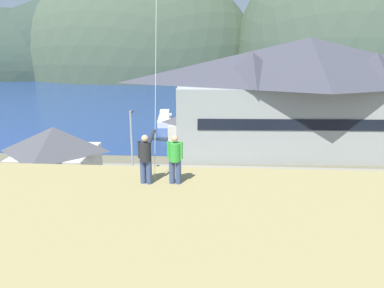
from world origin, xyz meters
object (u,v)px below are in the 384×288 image
at_px(moored_boat_outer_mooring, 210,121).
at_px(parked_car_front_row_red, 291,192).
at_px(harbor_lodge, 306,92).
at_px(parking_light_pole, 132,141).
at_px(storage_shed_waterside, 194,130).
at_px(person_companion, 175,158).
at_px(storage_shed_near_lot, 57,162).
at_px(parked_car_mid_row_center, 353,232).
at_px(wharf_dock, 187,120).
at_px(parked_car_corner_spot, 163,188).
at_px(parked_car_front_row_silver, 80,230).
at_px(parked_car_front_row_end, 264,225).
at_px(moored_boat_wharfside, 165,119).
at_px(person_kite_flyer, 146,157).

xyz_separation_m(moored_boat_outer_mooring, parked_car_front_row_red, (6.55, -26.74, 0.34)).
height_order(harbor_lodge, parking_light_pole, harbor_lodge).
distance_m(harbor_lodge, storage_shed_waterside, 12.97).
xyz_separation_m(storage_shed_waterside, person_companion, (1.00, -27.93, 5.72)).
bearing_deg(storage_shed_near_lot, parked_car_mid_row_center, -15.96).
relative_size(wharf_dock, parked_car_corner_spot, 3.60).
bearing_deg(wharf_dock, parked_car_front_row_silver, -95.88).
bearing_deg(parked_car_front_row_red, storage_shed_near_lot, 179.65).
relative_size(storage_shed_near_lot, parked_car_front_row_red, 1.47).
bearing_deg(parked_car_front_row_red, moored_boat_outer_mooring, 103.77).
bearing_deg(wharf_dock, parking_light_pole, -96.58).
xyz_separation_m(moored_boat_outer_mooring, parking_light_pole, (-6.39, -22.54, 3.00)).
relative_size(parked_car_front_row_red, parked_car_front_row_end, 0.99).
distance_m(moored_boat_outer_mooring, parked_car_mid_row_center, 33.71).
xyz_separation_m(wharf_dock, parking_light_pole, (-2.87, -24.93, 3.38)).
bearing_deg(moored_boat_outer_mooring, parked_car_front_row_silver, -102.19).
bearing_deg(parked_car_front_row_red, wharf_dock, 109.07).
distance_m(parked_car_corner_spot, parked_car_front_row_silver, 7.89).
height_order(storage_shed_waterside, person_companion, person_companion).
height_order(moored_boat_wharfside, parked_car_corner_spot, moored_boat_wharfside).
distance_m(harbor_lodge, storage_shed_near_lot, 26.79).
bearing_deg(storage_shed_near_lot, harbor_lodge, 34.07).
bearing_deg(moored_boat_outer_mooring, person_companion, -90.81).
relative_size(parked_car_corner_spot, person_kite_flyer, 2.29).
relative_size(wharf_dock, parked_car_front_row_red, 3.61).
height_order(storage_shed_waterside, parked_car_front_row_red, storage_shed_waterside).
bearing_deg(parked_car_corner_spot, parked_car_front_row_red, -1.24).
height_order(parked_car_front_row_red, person_companion, person_companion).
distance_m(wharf_dock, parking_light_pole, 25.32).
distance_m(storage_shed_waterside, moored_boat_outer_mooring, 13.04).
distance_m(parked_car_corner_spot, parked_car_front_row_end, 8.91).
bearing_deg(harbor_lodge, parked_car_front_row_silver, -129.61).
bearing_deg(storage_shed_waterside, parked_car_front_row_red, -59.69).
height_order(storage_shed_near_lot, parked_car_corner_spot, storage_shed_near_lot).
xyz_separation_m(storage_shed_waterside, moored_boat_wharfside, (-5.22, 13.82, -1.69)).
relative_size(storage_shed_waterside, wharf_dock, 0.39).
bearing_deg(storage_shed_waterside, parked_car_front_row_end, -74.01).
bearing_deg(storage_shed_near_lot, moored_boat_wharfside, 80.65).
bearing_deg(wharf_dock, parked_car_front_row_red, -70.93).
xyz_separation_m(parked_car_corner_spot, parked_car_front_row_silver, (-4.02, -6.80, 0.00)).
bearing_deg(parked_car_mid_row_center, person_companion, -139.26).
relative_size(parked_car_front_row_end, parking_light_pole, 0.69).
bearing_deg(parked_car_front_row_end, moored_boat_wharfside, 107.99).
bearing_deg(person_companion, moored_boat_wharfside, 98.47).
bearing_deg(person_kite_flyer, storage_shed_waterside, 89.99).
bearing_deg(person_companion, harbor_lodge, 68.84).
xyz_separation_m(moored_boat_outer_mooring, parked_car_mid_row_center, (9.06, -32.47, 0.34)).
bearing_deg(parked_car_front_row_silver, parking_light_pole, 85.73).
xyz_separation_m(wharf_dock, person_companion, (2.94, -43.16, 7.78)).
relative_size(storage_shed_waterside, parked_car_front_row_red, 1.40).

